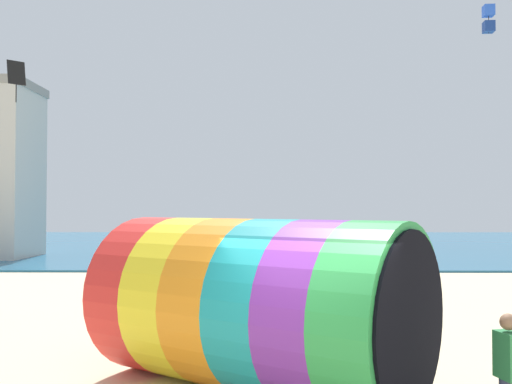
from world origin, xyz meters
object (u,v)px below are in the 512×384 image
giant_inflatable_tube (256,304)px  bystander_near_water (163,269)px  kite_blue_box (489,19)px  bystander_far_left (136,273)px  kite_handler (509,377)px  kite_black_diamond (16,74)px

giant_inflatable_tube → bystander_near_water: (-3.34, 10.72, -0.58)m
kite_blue_box → bystander_near_water: size_ratio=0.69×
bystander_far_left → kite_handler: bearing=-57.4°
giant_inflatable_tube → bystander_near_water: giant_inflatable_tube is taller
bystander_far_left → kite_black_diamond: bearing=-165.8°
kite_handler → bystander_far_left: bearing=122.6°
giant_inflatable_tube → kite_blue_box: (8.78, 12.31, 8.77)m
giant_inflatable_tube → bystander_near_water: bearing=107.3°
kite_black_diamond → bystander_near_water: 7.98m
kite_blue_box → kite_black_diamond: bearing=-166.3°
kite_black_diamond → kite_blue_box: bearing=13.7°
giant_inflatable_tube → kite_black_diamond: size_ratio=4.44×
bystander_far_left → kite_blue_box: bearing=13.5°
kite_blue_box → bystander_far_left: size_ratio=0.67×
giant_inflatable_tube → bystander_near_water: size_ratio=3.67×
kite_handler → kite_blue_box: (5.56, 14.31, 9.34)m
giant_inflatable_tube → bystander_far_left: bearing=113.3°
kite_blue_box → bystander_far_left: kite_blue_box is taller
giant_inflatable_tube → kite_black_diamond: 12.65m
kite_handler → bystander_near_water: size_ratio=1.01×
kite_black_diamond → bystander_far_left: kite_black_diamond is taller
kite_handler → kite_blue_box: kite_blue_box is taller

